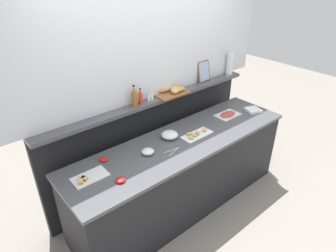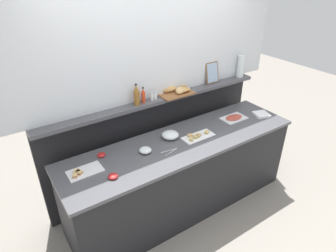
# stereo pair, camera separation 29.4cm
# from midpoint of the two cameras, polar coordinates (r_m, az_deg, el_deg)

# --- Properties ---
(ground_plane) EXTENTS (12.00, 12.00, 0.00)m
(ground_plane) POSITION_cam_midpoint_polar(r_m,az_deg,el_deg) (4.04, -0.38, -10.06)
(ground_plane) COLOR gray
(buffet_counter) EXTENTS (2.66, 0.73, 0.90)m
(buffet_counter) POSITION_cam_midpoint_polar(r_m,az_deg,el_deg) (3.38, 5.28, -9.46)
(buffet_counter) COLOR black
(buffet_counter) RESTS_ON ground_plane
(back_ledge_unit) EXTENTS (2.78, 0.22, 1.23)m
(back_ledge_unit) POSITION_cam_midpoint_polar(r_m,az_deg,el_deg) (3.62, 0.11, -2.66)
(back_ledge_unit) COLOR black
(back_ledge_unit) RESTS_ON ground_plane
(upper_wall_panel) EXTENTS (3.38, 0.08, 1.37)m
(upper_wall_panel) POSITION_cam_midpoint_polar(r_m,az_deg,el_deg) (3.16, -0.12, 17.45)
(upper_wall_panel) COLOR silver
(upper_wall_panel) RESTS_ON back_ledge_unit
(sandwich_platter_front) EXTENTS (0.37, 0.16, 0.04)m
(sandwich_platter_front) POSITION_cam_midpoint_polar(r_m,az_deg,el_deg) (3.20, 8.40, -2.05)
(sandwich_platter_front) COLOR white
(sandwich_platter_front) RESTS_ON buffet_counter
(sandwich_platter_rear) EXTENTS (0.31, 0.18, 0.04)m
(sandwich_platter_rear) POSITION_cam_midpoint_polar(r_m,az_deg,el_deg) (2.74, -13.16, -8.73)
(sandwich_platter_rear) COLOR silver
(sandwich_platter_rear) RESTS_ON buffet_counter
(cold_cuts_platter) EXTENTS (0.31, 0.20, 0.02)m
(cold_cuts_platter) POSITION_cam_midpoint_polar(r_m,az_deg,el_deg) (3.66, 14.91, 1.47)
(cold_cuts_platter) COLOR silver
(cold_cuts_platter) RESTS_ON buffet_counter
(glass_bowl_large) EXTENTS (0.12, 0.12, 0.05)m
(glass_bowl_large) POSITION_cam_midpoint_polar(r_m,az_deg,el_deg) (2.92, -1.55, -4.83)
(glass_bowl_large) COLOR silver
(glass_bowl_large) RESTS_ON buffet_counter
(glass_bowl_medium) EXTENTS (0.18, 0.18, 0.07)m
(glass_bowl_medium) POSITION_cam_midpoint_polar(r_m,az_deg,el_deg) (3.15, 3.11, -1.86)
(glass_bowl_medium) COLOR silver
(glass_bowl_medium) RESTS_ON buffet_counter
(condiment_bowl_red) EXTENTS (0.09, 0.09, 0.03)m
(condiment_bowl_red) POSITION_cam_midpoint_polar(r_m,az_deg,el_deg) (2.63, -7.46, -9.73)
(condiment_bowl_red) COLOR red
(condiment_bowl_red) RESTS_ON buffet_counter
(condiment_bowl_dark) EXTENTS (0.08, 0.08, 0.03)m
(condiment_bowl_dark) POSITION_cam_midpoint_polar(r_m,az_deg,el_deg) (2.91, -10.01, -5.63)
(condiment_bowl_dark) COLOR red
(condiment_bowl_dark) RESTS_ON buffet_counter
(serving_tongs) EXTENTS (0.19, 0.08, 0.01)m
(serving_tongs) POSITION_cam_midpoint_polar(r_m,az_deg,el_deg) (2.94, 3.33, -5.01)
(serving_tongs) COLOR #B7BABF
(serving_tongs) RESTS_ON buffet_counter
(napkin_stack) EXTENTS (0.22, 0.22, 0.03)m
(napkin_stack) POSITION_cam_midpoint_polar(r_m,az_deg,el_deg) (3.84, 19.77, 2.08)
(napkin_stack) COLOR white
(napkin_stack) RESTS_ON buffet_counter
(vinegar_bottle_amber) EXTENTS (0.06, 0.06, 0.24)m
(vinegar_bottle_amber) POSITION_cam_midpoint_polar(r_m,az_deg,el_deg) (3.10, -3.42, 5.85)
(vinegar_bottle_amber) COLOR #8E5B23
(vinegar_bottle_amber) RESTS_ON back_ledge_unit
(hot_sauce_bottle) EXTENTS (0.04, 0.04, 0.18)m
(hot_sauce_bottle) POSITION_cam_midpoint_polar(r_m,az_deg,el_deg) (3.16, -2.15, 5.82)
(hot_sauce_bottle) COLOR red
(hot_sauce_bottle) RESTS_ON back_ledge_unit
(salt_shaker) EXTENTS (0.03, 0.03, 0.09)m
(salt_shaker) POSITION_cam_midpoint_polar(r_m,az_deg,el_deg) (3.23, -0.52, 5.68)
(salt_shaker) COLOR white
(salt_shaker) RESTS_ON back_ledge_unit
(pepper_shaker) EXTENTS (0.03, 0.03, 0.09)m
(pepper_shaker) POSITION_cam_midpoint_polar(r_m,az_deg,el_deg) (3.25, 0.13, 5.85)
(pepper_shaker) COLOR white
(pepper_shaker) RESTS_ON back_ledge_unit
(bread_basket) EXTENTS (0.41, 0.26, 0.08)m
(bread_basket) POSITION_cam_midpoint_polar(r_m,az_deg,el_deg) (3.42, 4.26, 6.87)
(bread_basket) COLOR brown
(bread_basket) RESTS_ON back_ledge_unit
(framed_picture) EXTENTS (0.19, 0.06, 0.26)m
(framed_picture) POSITION_cam_midpoint_polar(r_m,az_deg,el_deg) (3.75, 10.82, 10.05)
(framed_picture) COLOR brown
(framed_picture) RESTS_ON back_ledge_unit
(water_carafe) EXTENTS (0.09, 0.09, 0.28)m
(water_carafe) POSITION_cam_midpoint_polar(r_m,az_deg,el_deg) (4.05, 16.00, 11.03)
(water_carafe) COLOR silver
(water_carafe) RESTS_ON back_ledge_unit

